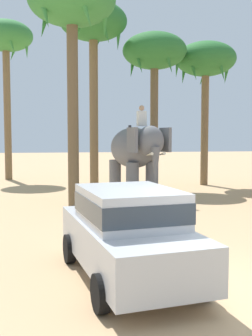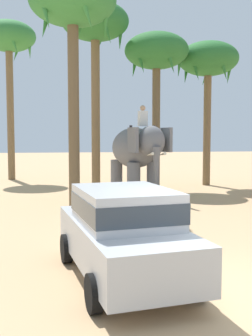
% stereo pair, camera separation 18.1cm
% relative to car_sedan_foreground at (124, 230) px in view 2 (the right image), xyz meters
% --- Properties ---
extents(ground_plane, '(120.00, 120.00, 0.00)m').
position_rel_car_sedan_foreground_xyz_m(ground_plane, '(1.66, -1.02, -0.93)').
color(ground_plane, tan).
extents(car_sedan_foreground, '(2.36, 4.32, 1.70)m').
position_rel_car_sedan_foreground_xyz_m(car_sedan_foreground, '(0.00, 0.00, 0.00)').
color(car_sedan_foreground, '#B7BABF').
rests_on(car_sedan_foreground, ground).
extents(elephant_with_mahout, '(2.39, 4.02, 3.88)m').
position_rel_car_sedan_foreground_xyz_m(elephant_with_mahout, '(1.87, 9.47, 1.06)').
color(elephant_with_mahout, slate).
rests_on(elephant_with_mahout, ground).
extents(palm_tree_behind_elephant, '(3.20, 3.20, 8.96)m').
position_rel_car_sedan_foreground_xyz_m(palm_tree_behind_elephant, '(0.37, 12.37, 6.83)').
color(palm_tree_behind_elephant, brown).
rests_on(palm_tree_behind_elephant, ground).
extents(palm_tree_near_hut, '(3.20, 3.20, 8.45)m').
position_rel_car_sedan_foreground_xyz_m(palm_tree_near_hut, '(-0.75, 7.99, 6.37)').
color(palm_tree_near_hut, brown).
rests_on(palm_tree_near_hut, ground).
extents(palm_tree_left_of_road, '(3.20, 3.20, 9.48)m').
position_rel_car_sedan_foreground_xyz_m(palm_tree_left_of_road, '(-4.37, 18.14, 7.32)').
color(palm_tree_left_of_road, brown).
rests_on(palm_tree_left_of_road, ground).
extents(palm_tree_far_back, '(3.20, 3.20, 7.64)m').
position_rel_car_sedan_foreground_xyz_m(palm_tree_far_back, '(6.45, 13.75, 5.60)').
color(palm_tree_far_back, brown).
rests_on(palm_tree_far_back, ground).
extents(palm_tree_leaning_seaward, '(3.20, 3.20, 7.79)m').
position_rel_car_sedan_foreground_xyz_m(palm_tree_leaning_seaward, '(3.47, 12.92, 5.75)').
color(palm_tree_leaning_seaward, brown).
rests_on(palm_tree_leaning_seaward, ground).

